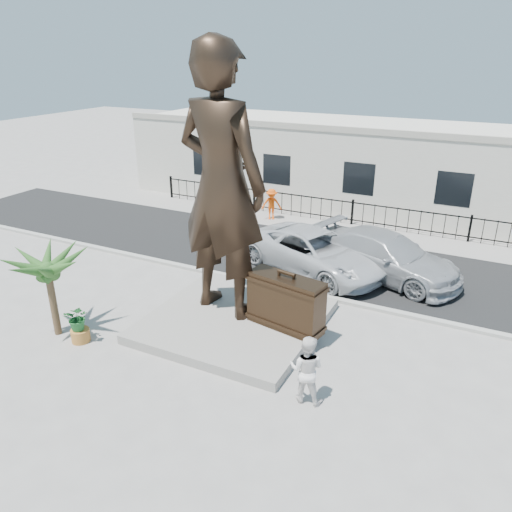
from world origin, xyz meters
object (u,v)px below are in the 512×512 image
at_px(statue, 222,185).
at_px(suitcase, 286,302).
at_px(tourist, 307,369).
at_px(car_white, 315,252).

xyz_separation_m(statue, suitcase, (2.28, -0.25, -3.32)).
xyz_separation_m(tourist, car_white, (-2.55, 7.52, -0.07)).
bearing_deg(suitcase, tourist, -46.28).
relative_size(statue, suitcase, 3.48).
distance_m(suitcase, tourist, 3.10).
xyz_separation_m(statue, car_white, (1.42, 4.67, -3.62)).
height_order(statue, tourist, statue).
bearing_deg(tourist, suitcase, -63.58).
distance_m(statue, car_white, 6.08).
height_order(tourist, car_white, tourist).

